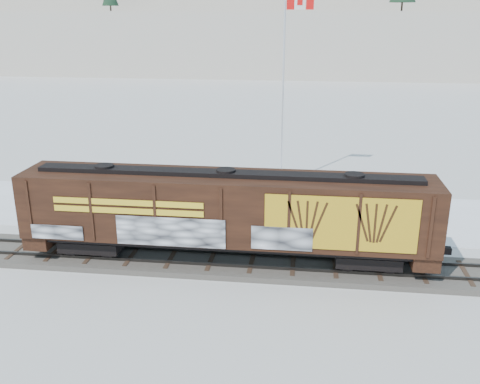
# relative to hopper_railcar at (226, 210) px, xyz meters

# --- Properties ---
(ground) EXTENTS (500.00, 500.00, 0.00)m
(ground) POSITION_rel_hopper_railcar_xyz_m (-0.76, 0.01, -2.88)
(ground) COLOR white
(ground) RESTS_ON ground
(rail_track) EXTENTS (50.00, 3.40, 0.43)m
(rail_track) POSITION_rel_hopper_railcar_xyz_m (-0.76, 0.01, -2.73)
(rail_track) COLOR #59544C
(rail_track) RESTS_ON ground
(parking_strip) EXTENTS (40.00, 8.00, 0.03)m
(parking_strip) POSITION_rel_hopper_railcar_xyz_m (-0.76, 7.51, -2.86)
(parking_strip) COLOR white
(parking_strip) RESTS_ON ground
(hillside) EXTENTS (360.00, 110.00, 93.00)m
(hillside) POSITION_rel_hopper_railcar_xyz_m (-0.81, 139.80, 11.50)
(hillside) COLOR white
(hillside) RESTS_ON ground
(hopper_railcar) EXTENTS (19.51, 3.06, 4.36)m
(hopper_railcar) POSITION_rel_hopper_railcar_xyz_m (0.00, 0.00, 0.00)
(hopper_railcar) COLOR black
(hopper_railcar) RESTS_ON rail_track
(flagpole) EXTENTS (2.30, 0.90, 13.14)m
(flagpole) POSITION_rel_hopper_railcar_xyz_m (2.05, 13.24, 2.10)
(flagpole) COLOR silver
(flagpole) RESTS_ON ground
(car_silver) EXTENTS (4.22, 2.25, 1.37)m
(car_silver) POSITION_rel_hopper_railcar_xyz_m (-11.70, 7.23, -2.16)
(car_silver) COLOR #B9BCC1
(car_silver) RESTS_ON parking_strip
(car_white) EXTENTS (5.07, 3.36, 1.58)m
(car_white) POSITION_rel_hopper_railcar_xyz_m (2.80, 8.01, -2.06)
(car_white) COLOR silver
(car_white) RESTS_ON parking_strip
(car_dark) EXTENTS (5.04, 3.38, 1.36)m
(car_dark) POSITION_rel_hopper_railcar_xyz_m (0.94, 5.78, -2.17)
(car_dark) COLOR black
(car_dark) RESTS_ON parking_strip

